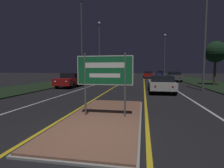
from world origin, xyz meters
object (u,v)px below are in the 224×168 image
(car_receding_0, at_px, (161,83))
(car_receding_3, at_px, (160,73))
(highway_sign, at_px, (105,73))
(streetlight_right_near, at_px, (206,23))
(streetlight_left_near, at_px, (82,30))
(streetlight_right_far, at_px, (165,49))
(car_receding_2, at_px, (148,74))
(car_approaching_0, at_px, (71,80))
(streetlight_left_far, at_px, (99,45))
(car_receding_1, at_px, (174,76))

(car_receding_0, distance_m, car_receding_3, 33.63)
(highway_sign, relative_size, streetlight_right_near, 0.25)
(streetlight_left_near, bearing_deg, streetlight_right_far, 58.42)
(car_receding_2, bearing_deg, streetlight_right_near, -79.75)
(streetlight_right_near, distance_m, car_approaching_0, 13.25)
(streetlight_left_near, height_order, streetlight_left_far, streetlight_left_near)
(car_receding_2, height_order, car_receding_3, car_receding_3)
(streetlight_right_far, height_order, car_receding_1, streetlight_right_far)
(streetlight_right_near, xyz_separation_m, car_receding_1, (-0.40, 11.90, -4.82))
(car_receding_1, relative_size, car_receding_2, 0.99)
(highway_sign, distance_m, streetlight_right_far, 37.88)
(streetlight_left_near, relative_size, car_receding_2, 2.34)
(car_receding_2, bearing_deg, car_approaching_0, -111.78)
(streetlight_left_near, bearing_deg, car_receding_3, 64.18)
(streetlight_right_far, xyz_separation_m, car_receding_1, (-0.39, -15.58, -5.78))
(car_receding_0, bearing_deg, car_receding_2, 90.98)
(car_receding_2, distance_m, car_approaching_0, 22.35)
(car_receding_0, bearing_deg, highway_sign, -109.03)
(streetlight_right_far, xyz_separation_m, car_receding_2, (-3.96, -5.46, -5.80))
(highway_sign, bearing_deg, streetlight_right_near, 56.47)
(streetlight_left_near, distance_m, car_receding_1, 15.01)
(car_receding_1, bearing_deg, car_receding_3, 90.60)
(streetlight_right_near, relative_size, streetlight_right_far, 0.90)
(streetlight_right_far, relative_size, car_receding_2, 2.12)
(streetlight_right_near, distance_m, car_receding_3, 32.31)
(highway_sign, height_order, streetlight_right_near, streetlight_right_near)
(streetlight_left_near, height_order, car_approaching_0, streetlight_left_near)
(highway_sign, xyz_separation_m, streetlight_left_far, (-6.15, 23.49, 4.25))
(streetlight_right_near, xyz_separation_m, car_approaching_0, (-12.27, 1.26, -4.84))
(highway_sign, distance_m, car_approaching_0, 12.38)
(streetlight_left_near, distance_m, car_receding_0, 13.81)
(streetlight_left_near, distance_m, streetlight_right_near, 14.53)
(highway_sign, height_order, car_receding_2, highway_sign)
(streetlight_left_far, height_order, car_receding_0, streetlight_left_far)
(streetlight_left_near, bearing_deg, car_approaching_0, -82.52)
(car_receding_2, xyz_separation_m, car_approaching_0, (-8.29, -20.75, -0.00))
(highway_sign, xyz_separation_m, streetlight_left_near, (-6.62, 16.00, 5.25))
(streetlight_left_near, xyz_separation_m, streetlight_left_far, (0.47, 7.49, -1.00))
(car_receding_0, distance_m, car_approaching_0, 9.14)
(car_receding_1, distance_m, car_approaching_0, 15.94)
(car_receding_0, bearing_deg, streetlight_right_near, 23.62)
(streetlight_left_near, bearing_deg, streetlight_left_far, 86.44)
(streetlight_left_near, xyz_separation_m, car_approaching_0, (0.68, -5.18, -6.19))
(streetlight_left_far, xyz_separation_m, streetlight_right_far, (12.47, 13.55, 0.62))
(streetlight_left_far, relative_size, car_receding_1, 2.11)
(highway_sign, xyz_separation_m, car_receding_3, (5.72, 41.49, -0.93))
(streetlight_right_near, height_order, car_receding_3, streetlight_right_near)
(car_receding_3, height_order, car_approaching_0, car_approaching_0)
(streetlight_right_near, distance_m, car_receding_1, 12.85)
(highway_sign, distance_m, streetlight_left_near, 18.09)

